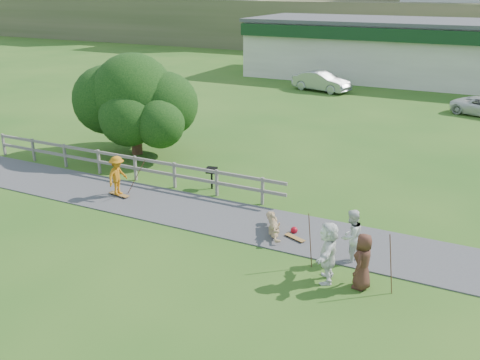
{
  "coord_description": "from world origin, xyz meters",
  "views": [
    {
      "loc": [
        9.75,
        -14.1,
        8.02
      ],
      "look_at": [
        1.69,
        2.0,
        1.38
      ],
      "focal_mm": 40.0,
      "sensor_mm": 36.0,
      "label": 1
    }
  ],
  "objects_px": {
    "spectator_a": "(351,236)",
    "car_silver": "(322,81)",
    "skater_rider": "(118,178)",
    "skater_fallen": "(274,225)",
    "bbq": "(212,178)",
    "spectator_d": "(328,252)",
    "tree": "(135,114)",
    "spectator_c": "(363,261)"
  },
  "relations": [
    {
      "from": "spectator_c",
      "to": "car_silver",
      "type": "distance_m",
      "value": 29.2
    },
    {
      "from": "spectator_a",
      "to": "tree",
      "type": "bearing_deg",
      "value": -93.29
    },
    {
      "from": "skater_rider",
      "to": "bbq",
      "type": "distance_m",
      "value": 3.79
    },
    {
      "from": "bbq",
      "to": "tree",
      "type": "bearing_deg",
      "value": 144.6
    },
    {
      "from": "skater_fallen",
      "to": "spectator_a",
      "type": "relative_size",
      "value": 1.08
    },
    {
      "from": "car_silver",
      "to": "bbq",
      "type": "distance_m",
      "value": 22.67
    },
    {
      "from": "skater_fallen",
      "to": "spectator_c",
      "type": "relative_size",
      "value": 1.12
    },
    {
      "from": "skater_rider",
      "to": "spectator_a",
      "type": "relative_size",
      "value": 0.94
    },
    {
      "from": "skater_rider",
      "to": "spectator_c",
      "type": "bearing_deg",
      "value": -103.61
    },
    {
      "from": "skater_rider",
      "to": "car_silver",
      "type": "distance_m",
      "value": 24.95
    },
    {
      "from": "skater_fallen",
      "to": "tree",
      "type": "relative_size",
      "value": 0.28
    },
    {
      "from": "spectator_a",
      "to": "car_silver",
      "type": "distance_m",
      "value": 27.71
    },
    {
      "from": "spectator_c",
      "to": "spectator_d",
      "type": "bearing_deg",
      "value": -80.1
    },
    {
      "from": "skater_fallen",
      "to": "bbq",
      "type": "xyz_separation_m",
      "value": [
        -4.0,
        2.8,
        0.13
      ]
    },
    {
      "from": "spectator_a",
      "to": "car_silver",
      "type": "bearing_deg",
      "value": -137.23
    },
    {
      "from": "spectator_c",
      "to": "spectator_a",
      "type": "bearing_deg",
      "value": -146.3
    },
    {
      "from": "spectator_c",
      "to": "spectator_d",
      "type": "distance_m",
      "value": 0.99
    },
    {
      "from": "skater_rider",
      "to": "spectator_c",
      "type": "distance_m",
      "value": 10.66
    },
    {
      "from": "skater_rider",
      "to": "spectator_a",
      "type": "bearing_deg",
      "value": -96.89
    },
    {
      "from": "skater_rider",
      "to": "spectator_d",
      "type": "relative_size",
      "value": 0.88
    },
    {
      "from": "spectator_c",
      "to": "tree",
      "type": "height_order",
      "value": "tree"
    },
    {
      "from": "skater_fallen",
      "to": "spectator_c",
      "type": "distance_m",
      "value": 4.09
    },
    {
      "from": "spectator_c",
      "to": "bbq",
      "type": "distance_m",
      "value": 8.94
    },
    {
      "from": "bbq",
      "to": "skater_fallen",
      "type": "bearing_deg",
      "value": -46.32
    },
    {
      "from": "skater_rider",
      "to": "spectator_a",
      "type": "xyz_separation_m",
      "value": [
        9.69,
        -1.04,
        0.05
      ]
    },
    {
      "from": "skater_fallen",
      "to": "spectator_a",
      "type": "bearing_deg",
      "value": -42.28
    },
    {
      "from": "spectator_c",
      "to": "car_silver",
      "type": "xyz_separation_m",
      "value": [
        -10.29,
        27.33,
        -0.05
      ]
    },
    {
      "from": "skater_rider",
      "to": "spectator_d",
      "type": "height_order",
      "value": "spectator_d"
    },
    {
      "from": "spectator_a",
      "to": "car_silver",
      "type": "height_order",
      "value": "spectator_a"
    },
    {
      "from": "car_silver",
      "to": "bbq",
      "type": "xyz_separation_m",
      "value": [
        2.78,
        -22.5,
        -0.31
      ]
    },
    {
      "from": "skater_rider",
      "to": "skater_fallen",
      "type": "relative_size",
      "value": 0.87
    },
    {
      "from": "skater_rider",
      "to": "tree",
      "type": "xyz_separation_m",
      "value": [
        -2.85,
        5.02,
        1.24
      ]
    },
    {
      "from": "car_silver",
      "to": "skater_rider",
      "type": "bearing_deg",
      "value": -166.15
    },
    {
      "from": "spectator_c",
      "to": "car_silver",
      "type": "relative_size",
      "value": 0.35
    },
    {
      "from": "spectator_d",
      "to": "bbq",
      "type": "distance_m",
      "value": 8.18
    },
    {
      "from": "skater_rider",
      "to": "skater_fallen",
      "type": "bearing_deg",
      "value": -93.67
    },
    {
      "from": "spectator_a",
      "to": "bbq",
      "type": "xyz_separation_m",
      "value": [
        -6.81,
        3.5,
        -0.39
      ]
    },
    {
      "from": "skater_rider",
      "to": "car_silver",
      "type": "height_order",
      "value": "skater_rider"
    },
    {
      "from": "spectator_c",
      "to": "car_silver",
      "type": "bearing_deg",
      "value": -153.59
    },
    {
      "from": "skater_rider",
      "to": "car_silver",
      "type": "relative_size",
      "value": 0.34
    },
    {
      "from": "skater_fallen",
      "to": "spectator_d",
      "type": "distance_m",
      "value": 3.34
    },
    {
      "from": "skater_fallen",
      "to": "bbq",
      "type": "relative_size",
      "value": 1.98
    }
  ]
}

